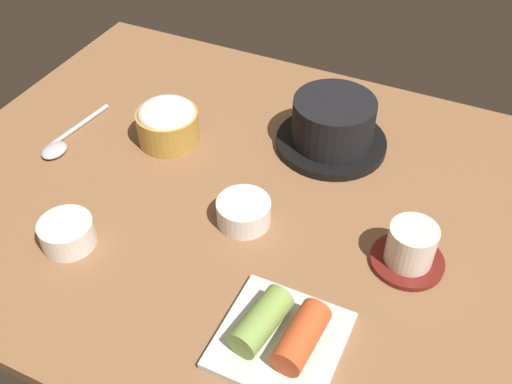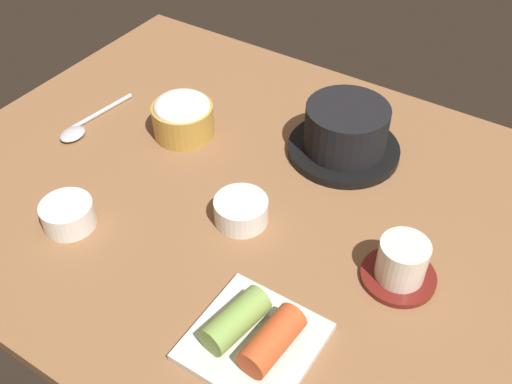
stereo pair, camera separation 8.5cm
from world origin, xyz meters
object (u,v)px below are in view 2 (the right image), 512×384
at_px(spoon, 81,127).
at_px(banchan_cup_center, 241,210).
at_px(tea_cup_with_saucer, 401,264).
at_px(side_bowl_near, 68,214).
at_px(kimchi_plate, 254,335).
at_px(rice_bowl, 183,115).
at_px(stone_pot, 346,132).

bearing_deg(spoon, banchan_cup_center, -4.73).
distance_m(tea_cup_with_saucer, side_bowl_near, 0.46).
height_order(tea_cup_with_saucer, kimchi_plate, tea_cup_with_saucer).
relative_size(rice_bowl, banchan_cup_center, 1.31).
distance_m(kimchi_plate, spoon, 0.51).
height_order(stone_pot, tea_cup_with_saucer, stone_pot).
xyz_separation_m(tea_cup_with_saucer, side_bowl_near, (-0.43, -0.16, -0.01)).
relative_size(tea_cup_with_saucer, banchan_cup_center, 1.27).
bearing_deg(rice_bowl, tea_cup_with_saucer, -12.59).
bearing_deg(tea_cup_with_saucer, side_bowl_near, -159.40).
bearing_deg(spoon, tea_cup_with_saucer, -0.64).
bearing_deg(kimchi_plate, rice_bowl, 139.02).
bearing_deg(rice_bowl, spoon, -149.69).
relative_size(tea_cup_with_saucer, spoon, 0.59).
bearing_deg(banchan_cup_center, stone_pot, 76.00).
bearing_deg(banchan_cup_center, rice_bowl, 148.92).
relative_size(tea_cup_with_saucer, side_bowl_near, 1.33).
distance_m(rice_bowl, spoon, 0.18).
bearing_deg(spoon, side_bowl_near, -48.76).
xyz_separation_m(rice_bowl, side_bowl_near, (-0.00, -0.26, -0.02)).
height_order(tea_cup_with_saucer, banchan_cup_center, tea_cup_with_saucer).
xyz_separation_m(rice_bowl, spoon, (-0.15, -0.09, -0.03)).
relative_size(stone_pot, banchan_cup_center, 2.33).
relative_size(banchan_cup_center, spoon, 0.46).
bearing_deg(tea_cup_with_saucer, rice_bowl, 167.41).
relative_size(side_bowl_near, spoon, 0.44).
height_order(rice_bowl, banchan_cup_center, rice_bowl).
xyz_separation_m(stone_pot, side_bowl_near, (-0.25, -0.36, -0.02)).
bearing_deg(banchan_cup_center, tea_cup_with_saucer, 5.50).
relative_size(stone_pot, spoon, 1.08).
height_order(stone_pot, rice_bowl, stone_pot).
bearing_deg(banchan_cup_center, side_bowl_near, -145.00).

